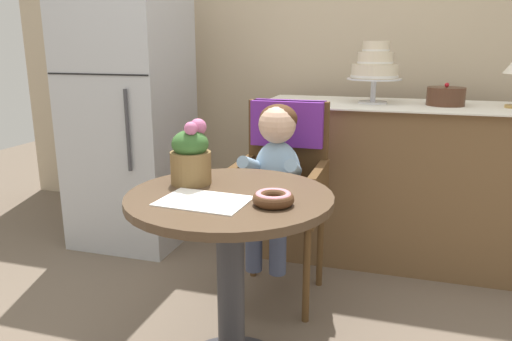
# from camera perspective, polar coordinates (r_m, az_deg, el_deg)

# --- Properties ---
(back_wall) EXTENTS (4.80, 0.10, 2.70)m
(back_wall) POSITION_cam_1_polar(r_m,az_deg,el_deg) (3.41, 7.89, 16.61)
(back_wall) COLOR #C1AD8E
(back_wall) RESTS_ON ground
(cafe_table) EXTENTS (0.72, 0.72, 0.72)m
(cafe_table) POSITION_cam_1_polar(r_m,az_deg,el_deg) (1.76, -3.02, -9.33)
(cafe_table) COLOR #4C3826
(cafe_table) RESTS_ON ground
(wicker_chair) EXTENTS (0.42, 0.45, 0.95)m
(wicker_chair) POSITION_cam_1_polar(r_m,az_deg,el_deg) (2.37, 3.21, 0.35)
(wicker_chair) COLOR brown
(wicker_chair) RESTS_ON ground
(seated_child) EXTENTS (0.27, 0.32, 0.73)m
(seated_child) POSITION_cam_1_polar(r_m,az_deg,el_deg) (2.21, 2.26, 0.36)
(seated_child) COLOR #8CADCC
(seated_child) RESTS_ON ground
(paper_napkin) EXTENTS (0.30, 0.22, 0.00)m
(paper_napkin) POSITION_cam_1_polar(r_m,az_deg,el_deg) (1.61, -6.12, -3.56)
(paper_napkin) COLOR white
(paper_napkin) RESTS_ON cafe_table
(donut_front) EXTENTS (0.14, 0.14, 0.04)m
(donut_front) POSITION_cam_1_polar(r_m,az_deg,el_deg) (1.56, 2.04, -3.21)
(donut_front) COLOR #4C2D19
(donut_front) RESTS_ON cafe_table
(flower_vase) EXTENTS (0.15, 0.16, 0.24)m
(flower_vase) POSITION_cam_1_polar(r_m,az_deg,el_deg) (1.80, -7.63, 1.89)
(flower_vase) COLOR brown
(flower_vase) RESTS_ON cafe_table
(display_counter) EXTENTS (1.56, 0.62, 0.90)m
(display_counter) POSITION_cam_1_polar(r_m,az_deg,el_deg) (2.91, 16.22, -1.28)
(display_counter) COLOR brown
(display_counter) RESTS_ON ground
(tiered_cake_stand) EXTENTS (0.30, 0.30, 0.34)m
(tiered_cake_stand) POSITION_cam_1_polar(r_m,az_deg,el_deg) (2.82, 13.71, 11.70)
(tiered_cake_stand) COLOR silver
(tiered_cake_stand) RESTS_ON display_counter
(round_layer_cake) EXTENTS (0.20, 0.20, 0.12)m
(round_layer_cake) POSITION_cam_1_polar(r_m,az_deg,el_deg) (2.84, 21.31, 8.08)
(round_layer_cake) COLOR #4C2D1E
(round_layer_cake) RESTS_ON display_counter
(refrigerator) EXTENTS (0.64, 0.63, 1.70)m
(refrigerator) POSITION_cam_1_polar(r_m,az_deg,el_deg) (3.09, -14.64, 7.20)
(refrigerator) COLOR #B7BABF
(refrigerator) RESTS_ON ground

